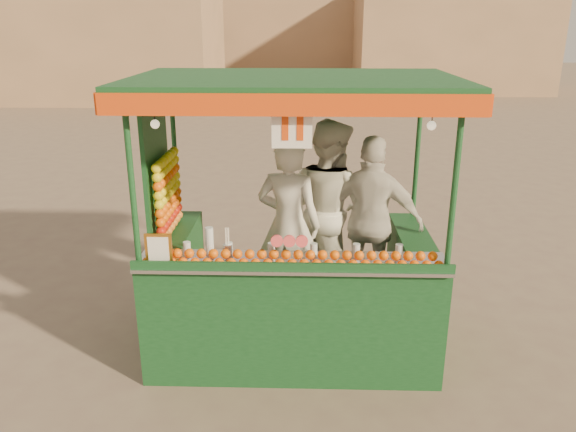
{
  "coord_description": "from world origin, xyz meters",
  "views": [
    {
      "loc": [
        -0.05,
        -5.44,
        3.23
      ],
      "look_at": [
        -0.21,
        -0.21,
        1.43
      ],
      "focal_mm": 35.13,
      "sensor_mm": 36.0,
      "label": 1
    }
  ],
  "objects_px": {
    "vendor_right": "(372,222)",
    "juice_cart": "(285,269)",
    "vendor_left": "(289,225)",
    "vendor_middle": "(329,208)"
  },
  "relations": [
    {
      "from": "vendor_left",
      "to": "vendor_right",
      "type": "height_order",
      "value": "vendor_left"
    },
    {
      "from": "juice_cart",
      "to": "vendor_right",
      "type": "xyz_separation_m",
      "value": [
        0.9,
        0.46,
        0.35
      ]
    },
    {
      "from": "juice_cart",
      "to": "vendor_right",
      "type": "distance_m",
      "value": 1.07
    },
    {
      "from": "vendor_left",
      "to": "vendor_middle",
      "type": "height_order",
      "value": "vendor_middle"
    },
    {
      "from": "vendor_left",
      "to": "vendor_middle",
      "type": "xyz_separation_m",
      "value": [
        0.43,
        0.39,
        0.06
      ]
    },
    {
      "from": "vendor_left",
      "to": "vendor_middle",
      "type": "bearing_deg",
      "value": -123.53
    },
    {
      "from": "vendor_right",
      "to": "vendor_left",
      "type": "bearing_deg",
      "value": 24.0
    },
    {
      "from": "juice_cart",
      "to": "vendor_left",
      "type": "bearing_deg",
      "value": 85.85
    },
    {
      "from": "vendor_right",
      "to": "juice_cart",
      "type": "bearing_deg",
      "value": 42.99
    },
    {
      "from": "vendor_left",
      "to": "vendor_middle",
      "type": "relative_size",
      "value": 0.94
    }
  ]
}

